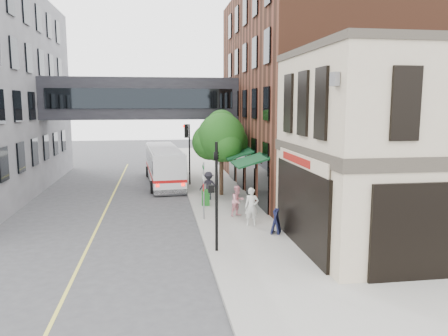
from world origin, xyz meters
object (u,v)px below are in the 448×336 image
object	(u,v)px
pedestrian_b	(238,201)
newspaper_box	(206,197)
pedestrian_c	(209,186)
sandwich_board	(276,221)
pedestrian_a	(252,207)
bus	(164,164)

from	to	relation	value
pedestrian_b	newspaper_box	world-z (taller)	pedestrian_b
pedestrian_b	pedestrian_c	bearing A→B (deg)	74.12
pedestrian_c	sandwich_board	size ratio (longest dim) A/B	1.59
pedestrian_b	sandwich_board	distance (m)	3.56
pedestrian_a	pedestrian_c	xyz separation A→B (m)	(-1.43, 6.12, -0.05)
bus	newspaper_box	xyz separation A→B (m)	(2.32, -8.46, -0.92)
bus	pedestrian_c	size ratio (longest dim) A/B	5.80
bus	pedestrian_a	xyz separation A→B (m)	(4.10, -13.12, -0.45)
newspaper_box	sandwich_board	distance (m)	6.63
pedestrian_c	newspaper_box	bearing A→B (deg)	-88.62
pedestrian_b	newspaper_box	size ratio (longest dim) A/B	1.77
newspaper_box	bus	bearing A→B (deg)	111.86
bus	newspaper_box	size ratio (longest dim) A/B	11.02
pedestrian_a	newspaper_box	xyz separation A→B (m)	(-1.78, 4.66, -0.48)
bus	pedestrian_b	xyz separation A→B (m)	(3.74, -11.20, -0.56)
bus	sandwich_board	size ratio (longest dim) A/B	9.22
pedestrian_a	pedestrian_b	xyz separation A→B (m)	(-0.35, 1.92, -0.11)
sandwich_board	newspaper_box	bearing A→B (deg)	137.72
bus	pedestrian_c	xyz separation A→B (m)	(2.67, -7.00, -0.50)
bus	pedestrian_a	world-z (taller)	bus
pedestrian_a	sandwich_board	bearing A→B (deg)	-50.21
pedestrian_b	bus	bearing A→B (deg)	78.20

